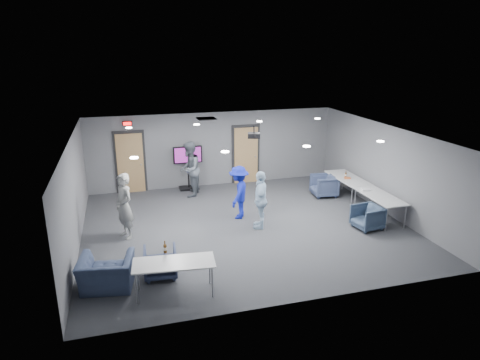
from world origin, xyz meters
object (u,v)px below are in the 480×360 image
object	(u,v)px
chair_right_a	(324,186)
chair_front_a	(160,262)
chair_right_c	(367,217)
chair_front_b	(107,273)
person_d	(239,192)
bottle_right	(346,175)
person_b	(190,169)
bottle_front	(165,248)
table_right_b	(380,197)
tv_stand	(188,165)
table_front_left	(174,264)
person_a	(124,206)
person_c	(261,200)
table_right_a	(348,179)
projector	(254,135)

from	to	relation	value
chair_right_a	chair_front_a	distance (m)	7.13
chair_right_c	chair_front_b	bearing A→B (deg)	-87.29
person_d	chair_front_b	size ratio (longest dim) A/B	1.45
chair_right_c	bottle_right	bearing A→B (deg)	157.65
person_b	bottle_front	distance (m)	5.72
table_right_b	tv_stand	xyz separation A→B (m)	(-5.02, 4.33, 0.21)
bottle_front	bottle_right	xyz separation A→B (m)	(6.46, 3.89, -0.02)
table_front_left	bottle_front	distance (m)	0.51
chair_right_a	person_a	bearing A→B (deg)	-70.85
chair_right_a	tv_stand	world-z (taller)	tv_stand
person_a	bottle_front	distance (m)	2.77
chair_right_c	bottle_front	bearing A→B (deg)	-83.92
person_a	tv_stand	bearing A→B (deg)	120.94
bottle_right	chair_front_b	bearing A→B (deg)	-154.02
person_a	person_b	distance (m)	3.63
person_d	person_c	bearing A→B (deg)	53.89
table_front_left	tv_stand	distance (m)	6.89
person_c	chair_right_c	xyz separation A→B (m)	(2.88, -0.91, -0.50)
table_front_left	chair_front_b	bearing A→B (deg)	162.19
chair_front_a	person_c	bearing A→B (deg)	-142.53
bottle_right	person_c	bearing A→B (deg)	-156.05
bottle_front	tv_stand	world-z (taller)	tv_stand
table_right_a	tv_stand	xyz separation A→B (m)	(-5.02, 2.43, 0.20)
chair_right_c	chair_front_b	xyz separation A→B (m)	(-7.05, -1.27, 0.02)
chair_right_a	bottle_front	xyz separation A→B (m)	(-5.87, -4.26, 0.46)
projector	table_right_b	bearing A→B (deg)	-8.84
chair_front_a	bottle_front	distance (m)	0.62
chair_right_c	bottle_front	world-z (taller)	bottle_front
chair_front_a	bottle_right	bearing A→B (deg)	-147.28
chair_front_b	table_front_left	bearing A→B (deg)	165.80
table_right_a	table_right_b	xyz separation A→B (m)	(0.00, -1.90, -0.00)
person_d	bottle_front	world-z (taller)	person_d
tv_stand	chair_front_b	bearing A→B (deg)	-114.09
table_right_a	person_c	bearing A→B (deg)	113.06
chair_front_b	table_right_a	xyz separation A→B (m)	(7.76, 3.71, 0.33)
tv_stand	projector	bearing A→B (deg)	-58.73
table_front_left	projector	bearing A→B (deg)	59.63
person_d	table_right_a	distance (m)	4.05
person_a	chair_front_b	distance (m)	2.62
person_c	tv_stand	size ratio (longest dim) A/B	1.06
person_b	tv_stand	bearing A→B (deg)	-164.52
person_b	person_a	bearing A→B (deg)	-17.11
person_a	table_right_b	world-z (taller)	person_a
chair_right_c	table_right_b	world-z (taller)	table_right_b
chair_right_a	chair_right_c	size ratio (longest dim) A/B	1.10
projector	person_c	bearing A→B (deg)	-81.48
bottle_front	chair_right_c	bearing A→B (deg)	13.58
chair_right_a	table_right_b	size ratio (longest dim) A/B	0.44
person_d	chair_right_a	xyz separation A→B (m)	(3.35, 1.08, -0.43)
chair_right_c	projector	world-z (taller)	projector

